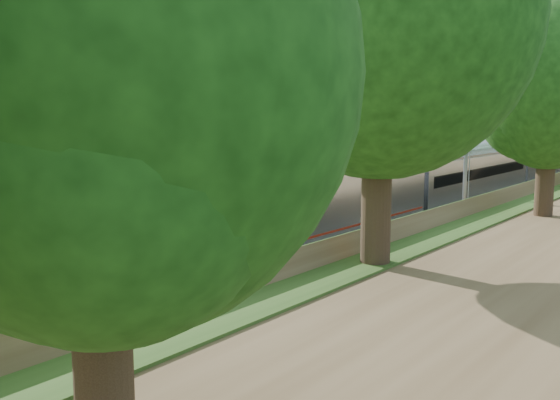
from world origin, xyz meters
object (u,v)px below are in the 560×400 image
Objects in this scene: station_building at (241,149)px; lamppost_far at (119,217)px; train at (542,161)px; signal_farside at (465,180)px.

lamppost_far is at bearing -61.87° from station_building.
station_building reaches higher than train.
train is at bearing 63.20° from station_building.
lamppost_far is at bearing -94.45° from train.
train is (14.00, 27.71, -1.91)m from station_building.
station_building is 21.80m from signal_farside.
lamppost_far is at bearing -131.54° from signal_farside.
lamppost_far is 0.83× the size of signal_farside.
train is at bearing 99.80° from signal_farside.
signal_farside is (6.20, -35.91, 1.56)m from train.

